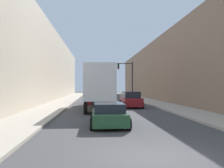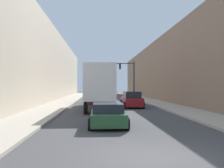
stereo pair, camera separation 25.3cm
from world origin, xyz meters
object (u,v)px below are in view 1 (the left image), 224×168
sedan_car (109,115)px  suv_car (131,100)px  semi_truck (98,86)px  traffic_signal_gantry (122,73)px

sedan_car → suv_car: 12.84m
semi_truck → suv_car: semi_truck is taller
semi_truck → traffic_signal_gantry: traffic_signal_gantry is taller
sedan_car → suv_car: size_ratio=0.88×
semi_truck → suv_car: bearing=22.2°
sedan_car → suv_car: (3.13, 12.45, 0.17)m
semi_truck → sedan_car: bearing=-87.8°
suv_car → traffic_signal_gantry: 15.01m
semi_truck → sedan_car: (0.41, -11.00, -1.70)m
traffic_signal_gantry → sedan_car: bearing=-98.0°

